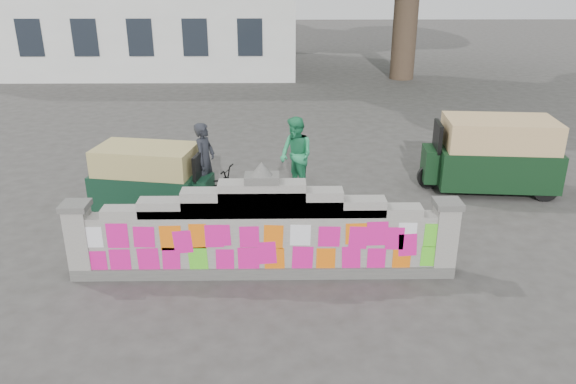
# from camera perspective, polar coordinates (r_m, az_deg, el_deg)

# --- Properties ---
(ground) EXTENTS (100.00, 100.00, 0.00)m
(ground) POSITION_cam_1_polar(r_m,az_deg,el_deg) (9.66, -2.49, -8.31)
(ground) COLOR #383533
(ground) RESTS_ON ground
(parapet_wall) EXTENTS (6.48, 0.44, 2.01)m
(parapet_wall) POSITION_cam_1_polar(r_m,az_deg,el_deg) (9.30, -2.57, -4.33)
(parapet_wall) COLOR #4C4C49
(parapet_wall) RESTS_ON ground
(cyclist_bike) EXTENTS (1.95, 1.16, 0.97)m
(cyclist_bike) POSITION_cam_1_polar(r_m,az_deg,el_deg) (12.12, -8.28, 0.51)
(cyclist_bike) COLOR black
(cyclist_bike) RESTS_ON ground
(cyclist_rider) EXTENTS (0.55, 0.69, 1.64)m
(cyclist_rider) POSITION_cam_1_polar(r_m,az_deg,el_deg) (12.00, -8.37, 2.00)
(cyclist_rider) COLOR black
(cyclist_rider) RESTS_ON ground
(pedestrian) EXTENTS (1.03, 1.08, 1.76)m
(pedestrian) POSITION_cam_1_polar(r_m,az_deg,el_deg) (12.77, 0.82, 3.74)
(pedestrian) COLOR #29965F
(pedestrian) RESTS_ON ground
(rickshaw_left) EXTENTS (2.63, 1.56, 1.41)m
(rickshaw_left) POSITION_cam_1_polar(r_m,az_deg,el_deg) (12.15, -13.78, 1.41)
(rickshaw_left) COLOR black
(rickshaw_left) RESTS_ON ground
(rickshaw_right) EXTENTS (3.13, 1.67, 1.70)m
(rickshaw_right) POSITION_cam_1_polar(r_m,az_deg,el_deg) (13.71, 20.13, 3.67)
(rickshaw_right) COLOR black
(rickshaw_right) RESTS_ON ground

